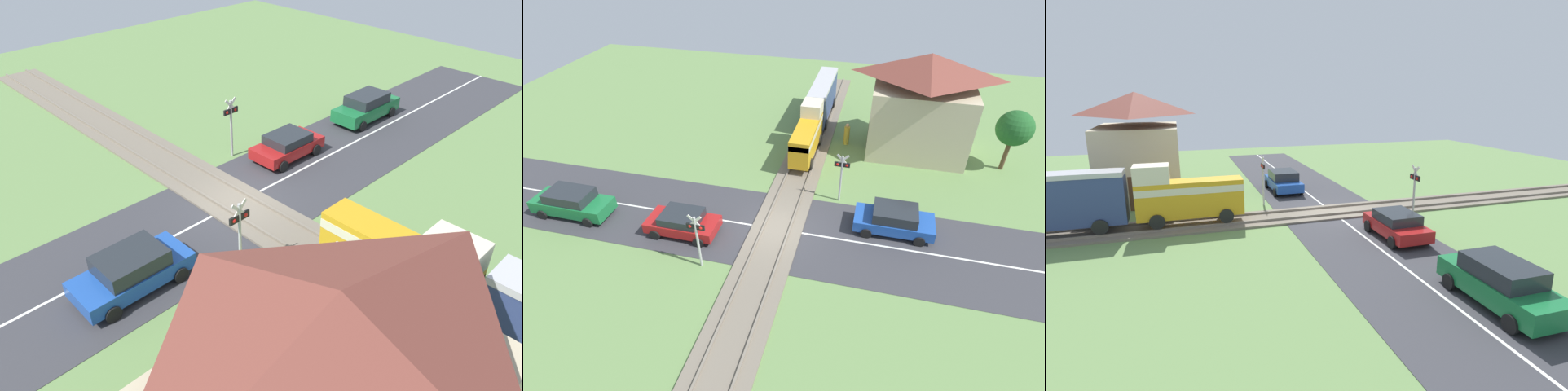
# 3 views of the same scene
# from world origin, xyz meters

# --- Properties ---
(ground_plane) EXTENTS (60.00, 60.00, 0.00)m
(ground_plane) POSITION_xyz_m (0.00, 0.00, 0.00)
(ground_plane) COLOR #66894C
(road_surface) EXTENTS (48.00, 6.40, 0.02)m
(road_surface) POSITION_xyz_m (0.00, 0.00, 0.01)
(road_surface) COLOR #38383D
(road_surface) RESTS_ON ground_plane
(track_bed) EXTENTS (2.80, 48.00, 0.24)m
(track_bed) POSITION_xyz_m (0.00, 0.00, 0.07)
(track_bed) COLOR #756B5B
(track_bed) RESTS_ON ground_plane
(train) EXTENTS (1.58, 12.70, 3.18)m
(train) POSITION_xyz_m (0.00, 11.85, 1.86)
(train) COLOR gold
(train) RESTS_ON track_bed
(car_near_crossing) EXTENTS (3.84, 2.00, 1.32)m
(car_near_crossing) POSITION_xyz_m (-4.89, -1.44, 0.71)
(car_near_crossing) COLOR #A81919
(car_near_crossing) RESTS_ON ground_plane
(car_far_side) EXTENTS (4.25, 2.06, 1.51)m
(car_far_side) POSITION_xyz_m (6.19, 1.44, 0.79)
(car_far_side) COLOR #1E4CA8
(car_far_side) RESTS_ON ground_plane
(car_behind_queue) EXTENTS (4.51, 1.93, 1.60)m
(car_behind_queue) POSITION_xyz_m (-11.74, -1.44, 0.83)
(car_behind_queue) COLOR #197038
(car_behind_queue) RESTS_ON ground_plane
(crossing_signal_west_approach) EXTENTS (0.90, 0.18, 3.19)m
(crossing_signal_west_approach) POSITION_xyz_m (-2.96, -3.56, 2.04)
(crossing_signal_west_approach) COLOR #B7B7B7
(crossing_signal_west_approach) RESTS_ON ground_plane
(crossing_signal_east_approach) EXTENTS (0.90, 0.18, 3.19)m
(crossing_signal_east_approach) POSITION_xyz_m (2.96, 3.56, 2.04)
(crossing_signal_east_approach) COLOR #B7B7B7
(crossing_signal_east_approach) RESTS_ON ground_plane
(station_building) EXTENTS (7.12, 5.33, 7.00)m
(station_building) POSITION_xyz_m (7.37, 10.96, 3.41)
(station_building) COLOR #C6B793
(station_building) RESTS_ON ground_plane
(pedestrian_by_station) EXTENTS (0.41, 0.41, 1.65)m
(pedestrian_by_station) POSITION_xyz_m (2.51, 10.80, 0.75)
(pedestrian_by_station) COLOR gold
(pedestrian_by_station) RESTS_ON ground_plane
(tree_by_station) EXTENTS (2.28, 2.28, 4.17)m
(tree_by_station) POSITION_xyz_m (13.16, 9.79, 3.01)
(tree_by_station) COLOR brown
(tree_by_station) RESTS_ON ground_plane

